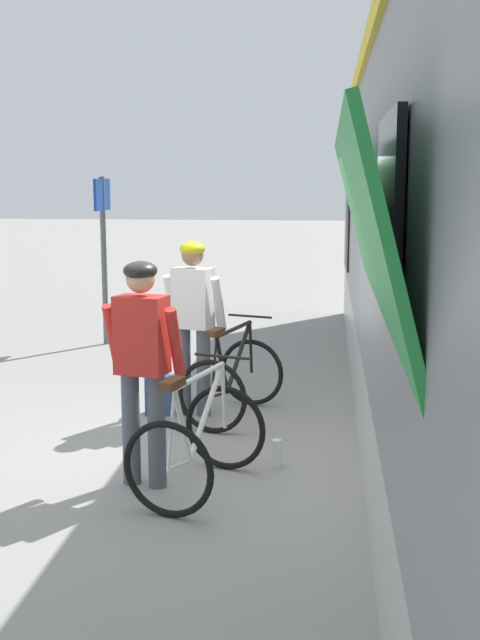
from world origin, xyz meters
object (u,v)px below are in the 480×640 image
at_px(bicycle_far_black, 233,379).
at_px(water_bottle_near_the_bikes, 277,453).
at_px(platform_sign_post, 103,232).
at_px(cyclist_far_in_white, 193,312).
at_px(bicycle_near_white, 198,441).
at_px(cyclist_near_in_red, 142,354).
at_px(backpack_on_platform, 159,395).

distance_m(bicycle_far_black, water_bottle_near_the_bikes, 1.43).
bearing_deg(water_bottle_near_the_bikes, platform_sign_post, 120.68).
xyz_separation_m(cyclist_far_in_white, bicycle_near_white, (0.37, -1.99, -0.65)).
bearing_deg(cyclist_near_in_red, bicycle_near_white, -11.97).
relative_size(bicycle_far_black, backpack_on_platform, 3.06).
distance_m(cyclist_far_in_white, bicycle_far_black, 0.77).
relative_size(cyclist_far_in_white, bicycle_near_white, 1.44).
xyz_separation_m(cyclist_near_in_red, platform_sign_post, (-1.78, 5.20, 0.57)).
height_order(cyclist_near_in_red, backpack_on_platform, cyclist_near_in_red).
bearing_deg(bicycle_far_black, bicycle_near_white, -91.06).
bearing_deg(cyclist_near_in_red, bicycle_far_black, 75.20).
bearing_deg(backpack_on_platform, bicycle_near_white, -76.22).
height_order(bicycle_far_black, platform_sign_post, platform_sign_post).
height_order(cyclist_near_in_red, water_bottle_near_the_bikes, cyclist_near_in_red).
bearing_deg(water_bottle_near_the_bikes, bicycle_near_white, -133.46).
bearing_deg(bicycle_near_white, water_bottle_near_the_bikes, 46.54).
distance_m(backpack_on_platform, platform_sign_post, 3.93).
bearing_deg(water_bottle_near_the_bikes, bicycle_far_black, 112.06).
bearing_deg(water_bottle_near_the_bikes, backpack_on_platform, 133.35).
distance_m(backpack_on_platform, water_bottle_near_the_bikes, 1.87).
relative_size(cyclist_far_in_white, water_bottle_near_the_bikes, 7.54).
bearing_deg(cyclist_far_in_white, cyclist_near_in_red, -92.09).
bearing_deg(bicycle_near_white, bicycle_far_black, 88.94).
bearing_deg(platform_sign_post, backpack_on_platform, -65.76).
bearing_deg(cyclist_near_in_red, platform_sign_post, 108.94).
height_order(cyclist_near_in_red, cyclist_far_in_white, same).
height_order(water_bottle_near_the_bikes, platform_sign_post, platform_sign_post).
bearing_deg(water_bottle_near_the_bikes, cyclist_near_in_red, -153.50).
height_order(cyclist_near_in_red, bicycle_far_black, cyclist_near_in_red).
relative_size(bicycle_near_white, platform_sign_post, 0.51).
relative_size(bicycle_far_black, water_bottle_near_the_bikes, 5.24).
height_order(bicycle_far_black, backpack_on_platform, bicycle_far_black).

